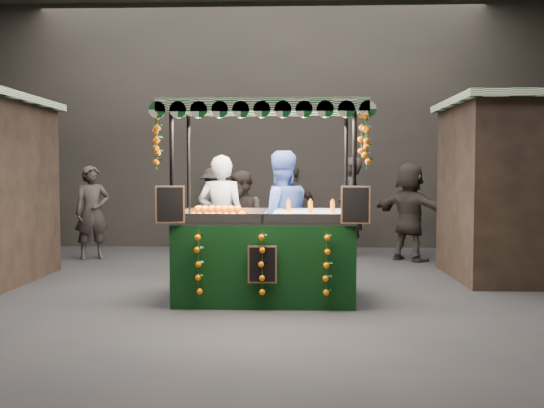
{
  "coord_description": "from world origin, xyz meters",
  "views": [
    {
      "loc": [
        0.68,
        -7.25,
        1.53
      ],
      "look_at": [
        0.41,
        0.18,
        1.14
      ],
      "focal_mm": 39.45,
      "sensor_mm": 36.0,
      "label": 1
    }
  ],
  "objects": [
    {
      "name": "ground",
      "position": [
        0.0,
        0.0,
        0.0
      ],
      "size": [
        12.0,
        12.0,
        0.0
      ],
      "primitive_type": "plane",
      "color": "black",
      "rests_on": "ground"
    },
    {
      "name": "market_hall",
      "position": [
        0.0,
        0.0,
        3.38
      ],
      "size": [
        12.1,
        10.1,
        5.05
      ],
      "color": "black",
      "rests_on": "ground"
    },
    {
      "name": "juice_stall",
      "position": [
        0.35,
        -0.14,
        0.73
      ],
      "size": [
        2.42,
        1.42,
        2.35
      ],
      "color": "black",
      "rests_on": "ground"
    },
    {
      "name": "vendor_grey",
      "position": [
        -0.31,
        0.9,
        0.89
      ],
      "size": [
        0.68,
        0.47,
        1.78
      ],
      "rotation": [
        0.0,
        0.0,
        3.07
      ],
      "color": "gray",
      "rests_on": "ground"
    },
    {
      "name": "vendor_blue",
      "position": [
        0.5,
        0.69,
        0.91
      ],
      "size": [
        1.04,
        0.91,
        1.82
      ],
      "rotation": [
        0.0,
        0.0,
        3.42
      ],
      "color": "navy",
      "rests_on": "ground"
    },
    {
      "name": "shopper_0",
      "position": [
        -2.9,
        3.2,
        0.83
      ],
      "size": [
        0.72,
        0.64,
        1.66
      ],
      "rotation": [
        0.0,
        0.0,
        0.51
      ],
      "color": "#2E2726",
      "rests_on": "ground"
    },
    {
      "name": "shopper_1",
      "position": [
        -0.12,
        1.91,
        0.78
      ],
      "size": [
        0.96,
        0.96,
        1.57
      ],
      "rotation": [
        0.0,
        0.0,
        -0.78
      ],
      "color": "black",
      "rests_on": "ground"
    },
    {
      "name": "shopper_2",
      "position": [
        0.68,
        4.17,
        0.84
      ],
      "size": [
        1.07,
        0.71,
        1.68
      ],
      "rotation": [
        0.0,
        0.0,
        2.81
      ],
      "color": "#2D2725",
      "rests_on": "ground"
    },
    {
      "name": "shopper_3",
      "position": [
        -0.86,
        4.34,
        0.82
      ],
      "size": [
        0.98,
        1.21,
        1.64
      ],
      "rotation": [
        0.0,
        0.0,
        1.17
      ],
      "color": "#2C2624",
      "rests_on": "ground"
    },
    {
      "name": "shopper_4",
      "position": [
        -4.5,
        4.0,
        0.9
      ],
      "size": [
        1.05,
        0.99,
        1.8
      ],
      "rotation": [
        0.0,
        0.0,
        3.79
      ],
      "color": "#2E2A26",
      "rests_on": "ground"
    },
    {
      "name": "shopper_5",
      "position": [
        2.7,
        3.21,
        0.86
      ],
      "size": [
        1.48,
        1.47,
        1.71
      ],
      "rotation": [
        0.0,
        0.0,
        2.36
      ],
      "color": "#282321",
      "rests_on": "ground"
    },
    {
      "name": "shopper_6",
      "position": [
        1.73,
        3.84,
        0.91
      ],
      "size": [
        0.53,
        0.72,
        1.82
      ],
      "rotation": [
        0.0,
        0.0,
        -1.71
      ],
      "color": "black",
      "rests_on": "ground"
    },
    {
      "name": "shopper_7",
      "position": [
        -4.5,
        3.74,
        0.95
      ],
      "size": [
        1.16,
        1.41,
        1.89
      ],
      "rotation": [
        0.0,
        0.0,
        -2.01
      ],
      "color": "#2C2523",
      "rests_on": "ground"
    }
  ]
}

